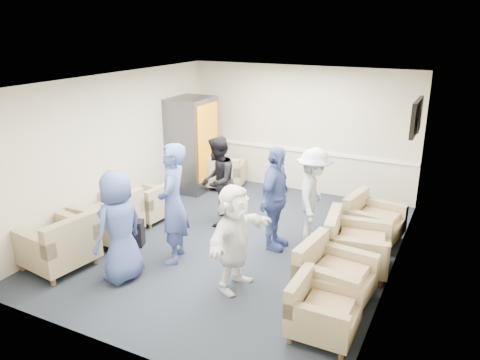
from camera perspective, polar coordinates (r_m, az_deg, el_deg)
The scene contains 25 objects.
floor at distance 7.98m, azimuth -0.43°, elevation -7.65°, with size 6.00×6.00×0.00m, color black.
ceiling at distance 7.20m, azimuth -0.49°, elevation 11.98°, with size 6.00×6.00×0.00m, color white.
back_wall at distance 10.15m, azimuth 7.31°, elevation 6.11°, with size 5.00×0.02×2.70m, color beige.
front_wall at distance 5.17m, azimuth -15.88°, elevation -7.20°, with size 5.00×0.02×2.70m, color beige.
left_wall at distance 8.86m, azimuth -15.05°, elevation 3.74°, with size 0.02×6.00×2.70m, color beige.
right_wall at distance 6.77m, azimuth 18.73°, elevation -1.23°, with size 0.02×6.00×2.70m, color beige.
chair_rail at distance 10.24m, azimuth 7.17°, elevation 3.63°, with size 4.98×0.04×0.06m, color white.
tv at distance 8.34m, azimuth 20.71°, elevation 7.18°, with size 0.10×1.00×0.58m.
armchair_left_near at distance 7.55m, azimuth -21.10°, elevation -7.51°, with size 1.05×1.05×0.74m.
armchair_left_mid at distance 8.25m, azimuth -15.54°, elevation -4.69°, with size 0.92×0.92×0.73m.
armchair_left_far at distance 8.91m, azimuth -10.91°, elevation -2.98°, with size 0.82×0.82×0.60m.
armchair_right_near at distance 5.80m, azimuth 9.66°, elevation -15.60°, with size 0.76×0.76×0.61m.
armchair_right_midnear at distance 6.40m, azimuth 11.04°, elevation -11.60°, with size 0.97×0.97×0.70m.
armchair_right_midfar at distance 7.23m, azimuth 13.62°, elevation -7.94°, with size 1.04×1.04×0.74m.
armchair_right_far at distance 8.24m, azimuth 15.66°, elevation -4.92°, with size 0.97×0.97×0.68m.
armchair_corner at distance 10.40m, azimuth -1.86°, elevation 0.68°, with size 0.98×0.98×0.65m.
vending_machine at distance 10.23m, azimuth -5.86°, elevation 4.35°, with size 0.82×0.96×2.03m.
backpack at distance 7.98m, azimuth -12.81°, elevation -5.98°, with size 0.37×0.32×0.53m.
pillow at distance 7.49m, azimuth -21.29°, elevation -6.17°, with size 0.46×0.34×0.13m, color beige.
person_front_left at distance 6.81m, azimuth -14.50°, elevation -5.50°, with size 0.80×0.52×1.64m, color #3C4E90.
person_mid_left at distance 7.15m, azimuth -8.18°, elevation -2.87°, with size 0.68×0.45×1.88m, color #3C4E90.
person_back_left at distance 8.43m, azimuth -2.75°, elevation -0.15°, with size 0.80×0.62×1.64m, color black.
person_back_right at distance 7.88m, azimuth 8.93°, elevation -1.86°, with size 1.04×0.60×1.61m, color white.
person_mid_right at distance 7.51m, azimuth 4.29°, elevation -2.27°, with size 1.01×0.42×1.72m, color #3C4E90.
person_front_right at distance 6.41m, azimuth -0.67°, elevation -7.04°, with size 1.41×0.45×1.52m, color white.
Camera 1 is at (3.26, -6.36, 3.55)m, focal length 35.00 mm.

